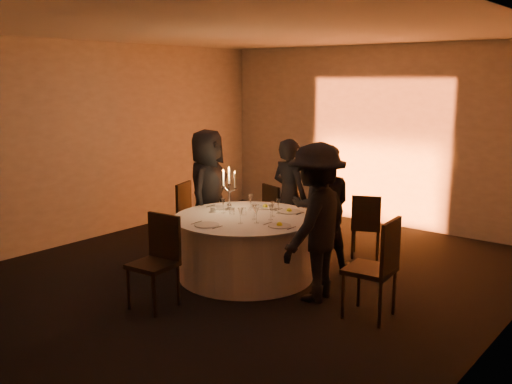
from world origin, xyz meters
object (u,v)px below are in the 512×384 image
Objects in this scene: banquet_table at (246,247)px; guest_left at (207,192)px; chair_front at (158,255)px; guest_back_left at (290,196)px; candelabra at (229,195)px; guest_back_right at (323,207)px; coffee_cup at (213,210)px; chair_back_left at (277,212)px; chair_left at (191,212)px; guest_right at (316,222)px; chair_back_right at (366,223)px; chair_right at (378,263)px.

guest_left reaches higher than banquet_table.
guest_back_left reaches higher than chair_front.
chair_front is 1.52m from candelabra.
coffee_cup is at bearing 9.62° from guest_back_right.
guest_back_left is at bearing 177.20° from chair_back_left.
chair_left is 0.55× the size of guest_left.
banquet_table is at bearing 129.49° from chair_back_left.
guest_back_left is (1.20, 0.77, 0.27)m from chair_left.
guest_back_left is at bearing -76.05° from chair_left.
guest_right reaches higher than coffee_cup.
chair_front reaches higher than chair_back_left.
guest_back_right is 2.82× the size of candelabra.
chair_back_right is (1.31, 0.31, -0.02)m from chair_back_left.
chair_left is 0.60× the size of guest_back_right.
guest_right is (2.46, -0.49, 0.34)m from chair_left.
guest_right is at bearing -4.33° from banquet_table.
coffee_cup is (-0.31, -1.25, -0.02)m from guest_back_left.
chair_left is at bearing -105.66° from guest_right.
chair_back_left is (0.88, 0.89, -0.03)m from chair_left.
candelabra is (0.10, 0.20, 0.17)m from coffee_cup.
chair_back_right is 0.51× the size of guest_right.
candelabra is at bearing 93.44° from chair_front.
candelabra is (0.68, -0.30, 0.09)m from guest_left.
guest_back_right is (1.05, -0.43, 0.29)m from chair_back_left.
chair_back_left is 0.52× the size of guest_left.
chair_back_right is at bearing 65.88° from chair_front.
coffee_cup is at bearing -153.48° from guest_left.
guest_back_right is (0.56, 0.88, 0.43)m from banquet_table.
guest_back_right is at bearing -155.96° from guest_right.
guest_left is at bearing 111.68° from chair_front.
coffee_cup is (-0.48, -0.07, 0.42)m from banquet_table.
chair_left is 3.31m from chair_right.
guest_back_left reaches higher than chair_back_right.
chair_right reaches higher than chair_back_right.
chair_back_right reaches higher than banquet_table.
chair_right is (1.07, -1.76, 0.10)m from chair_back_right.
guest_back_right is (-1.32, 1.03, 0.21)m from chair_right.
candelabra is at bearing 64.83° from coffee_cup.
banquet_table is at bearing 24.72° from guest_back_right.
chair_back_left is 0.87× the size of chair_right.
coffee_cup is at bearing 84.55° from guest_back_left.
guest_left is (0.31, 0.02, 0.33)m from chair_left.
chair_front is (1.23, -1.73, 0.02)m from chair_left.
chair_left is at bearing 72.21° from guest_left.
guest_back_left reaches higher than chair_right.
chair_right is at bearing -118.40° from chair_left.
chair_left is 1.05× the size of chair_back_left.
guest_back_left is 0.92× the size of guest_right.
guest_right reaches higher than guest_back_right.
chair_right is 0.66× the size of guest_back_right.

